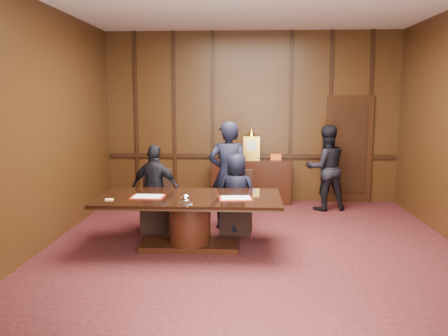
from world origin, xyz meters
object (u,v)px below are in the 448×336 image
signatory_left (155,189)px  witness_right (326,168)px  conference_table (190,213)px  witness_left (228,175)px  sideboard (251,180)px  signatory_right (236,193)px

signatory_left → witness_right: (2.98, 1.69, 0.11)m
conference_table → witness_left: size_ratio=1.47×
witness_left → witness_right: (1.82, 1.38, -0.07)m
signatory_left → witness_left: (1.16, 0.30, 0.18)m
signatory_left → conference_table: bearing=143.3°
signatory_left → witness_right: 3.43m
sideboard → signatory_right: sideboard is taller
sideboard → witness_left: (-0.39, -1.91, 0.41)m
conference_table → witness_left: (0.51, 1.10, 0.38)m
sideboard → witness_right: bearing=-20.1°
conference_table → witness_left: witness_left is taller
signatory_right → signatory_left: bearing=13.2°
signatory_right → witness_right: size_ratio=0.79×
witness_left → sideboard: bearing=-104.9°
sideboard → conference_table: size_ratio=0.61×
sideboard → conference_table: sideboard is taller
conference_table → witness_right: bearing=46.9°
conference_table → witness_right: witness_right is taller
signatory_left → signatory_right: size_ratio=1.10×
sideboard → witness_right: size_ratio=0.98×
signatory_left → witness_right: witness_right is taller
witness_left → witness_right: bearing=-146.0°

